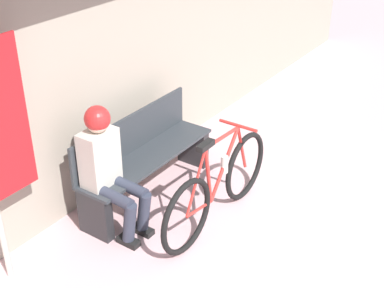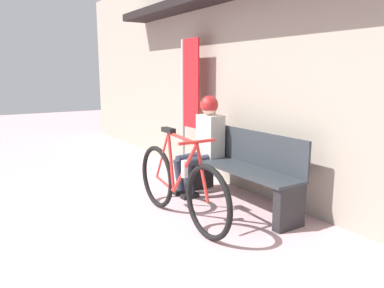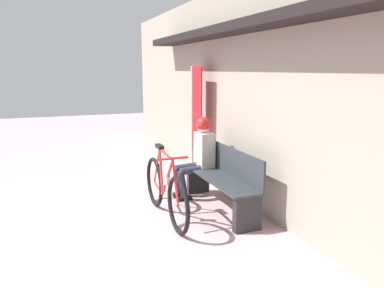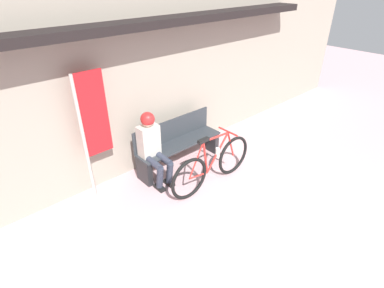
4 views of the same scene
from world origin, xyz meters
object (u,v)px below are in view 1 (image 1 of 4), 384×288
object	(u,v)px
park_bench_near	(144,159)
banner_pole	(0,138)
bicycle	(218,187)
person_seated	(107,162)

from	to	relation	value
park_bench_near	banner_pole	size ratio (longest dim) A/B	0.84
bicycle	banner_pole	xyz separation A→B (m)	(-1.48, 1.03, 0.87)
bicycle	person_seated	xyz separation A→B (m)	(-0.66, 0.76, 0.34)
park_bench_near	person_seated	xyz separation A→B (m)	(-0.63, -0.11, 0.31)
person_seated	park_bench_near	bearing A→B (deg)	9.51
banner_pole	bicycle	bearing A→B (deg)	-34.82
park_bench_near	person_seated	world-z (taller)	person_seated
person_seated	banner_pole	distance (m)	1.02
banner_pole	person_seated	bearing A→B (deg)	-18.45
park_bench_near	person_seated	bearing A→B (deg)	-170.49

